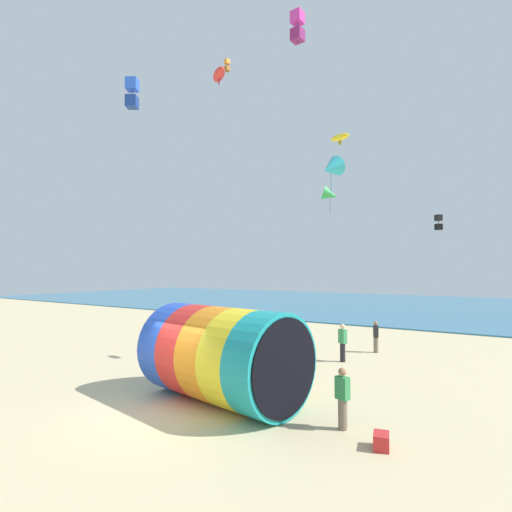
{
  "coord_description": "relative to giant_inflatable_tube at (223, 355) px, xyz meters",
  "views": [
    {
      "loc": [
        8.88,
        -8.44,
        4.22
      ],
      "look_at": [
        0.95,
        3.78,
        4.74
      ],
      "focal_mm": 28.0,
      "sensor_mm": 36.0,
      "label": 1
    }
  ],
  "objects": [
    {
      "name": "kite_orange_box",
      "position": [
        -6.37,
        8.6,
        15.04
      ],
      "size": [
        0.33,
        0.33,
        0.75
      ],
      "color": "orange"
    },
    {
      "name": "kite_black_box",
      "position": [
        4.75,
        11.46,
        5.1
      ],
      "size": [
        0.4,
        0.4,
        0.81
      ],
      "color": "black"
    },
    {
      "name": "cooler_box",
      "position": [
        5.18,
        -0.58,
        -1.34
      ],
      "size": [
        0.48,
        0.59,
        0.36
      ],
      "primitive_type": "cube",
      "rotation": [
        0.0,
        0.0,
        1.82
      ],
      "color": "red",
      "rests_on": "ground"
    },
    {
      "name": "kite_magenta_box",
      "position": [
        1.46,
        2.49,
        11.56
      ],
      "size": [
        0.43,
        0.43,
        1.16
      ],
      "color": "#D1339E"
    },
    {
      "name": "kite_green_delta",
      "position": [
        -2.7,
        15.54,
        7.93
      ],
      "size": [
        1.55,
        1.42,
        1.96
      ],
      "color": "green"
    },
    {
      "name": "kite_cyan_delta",
      "position": [
        -0.55,
        10.48,
        8.37
      ],
      "size": [
        1.57,
        1.78,
        2.26
      ],
      "color": "#2DB2C6"
    },
    {
      "name": "giant_inflatable_tube",
      "position": [
        0.0,
        0.0,
        0.0
      ],
      "size": [
        5.63,
        3.86,
        3.03
      ],
      "color": "blue",
      "rests_on": "ground"
    },
    {
      "name": "kite_red_parafoil",
      "position": [
        -5.29,
        6.44,
        13.27
      ],
      "size": [
        1.65,
        1.49,
        0.87
      ],
      "color": "red"
    },
    {
      "name": "bystander_mid_beach",
      "position": [
        1.18,
        7.5,
        -0.62
      ],
      "size": [
        0.42,
        0.35,
        1.74
      ],
      "color": "black",
      "rests_on": "ground"
    },
    {
      "name": "sea",
      "position": [
        -0.98,
        39.26,
        -1.47
      ],
      "size": [
        120.0,
        40.0,
        0.1
      ],
      "primitive_type": "cube",
      "color": "teal",
      "rests_on": "ground"
    },
    {
      "name": "bystander_far_left",
      "position": [
        -5.96,
        6.79,
        -0.59
      ],
      "size": [
        0.38,
        0.26,
        1.79
      ],
      "color": "black",
      "rests_on": "ground"
    },
    {
      "name": "ground_plane",
      "position": [
        -0.98,
        -1.78,
        -1.52
      ],
      "size": [
        120.0,
        120.0,
        0.0
      ],
      "primitive_type": "plane",
      "color": "#CCBA8C"
    },
    {
      "name": "kite_blue_box",
      "position": [
        -6.05,
        1.28,
        10.48
      ],
      "size": [
        0.66,
        0.66,
        1.38
      ],
      "color": "blue"
    },
    {
      "name": "kite_handler",
      "position": [
        4.01,
        0.02,
        -0.69
      ],
      "size": [
        0.41,
        0.33,
        1.62
      ],
      "color": "#726651",
      "rests_on": "ground"
    },
    {
      "name": "bystander_near_water",
      "position": [
        1.86,
        10.41,
        -0.71
      ],
      "size": [
        0.35,
        0.42,
        1.6
      ],
      "color": "#726651",
      "rests_on": "ground"
    },
    {
      "name": "kite_yellow_parafoil",
      "position": [
        1.38,
        6.83,
        8.72
      ],
      "size": [
        1.03,
        0.59,
        0.5
      ],
      "color": "yellow"
    }
  ]
}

